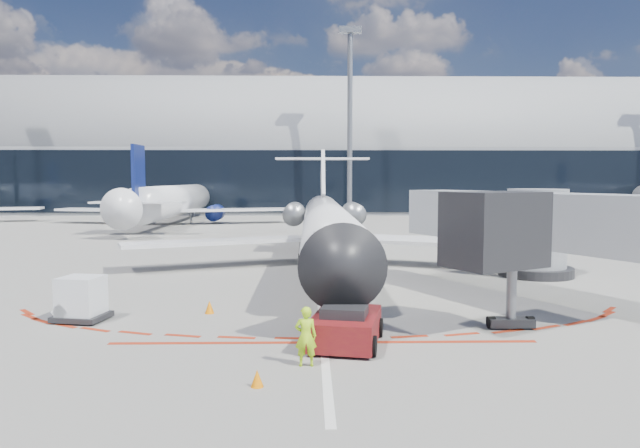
{
  "coord_description": "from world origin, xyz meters",
  "views": [
    {
      "loc": [
        -0.45,
        -29.76,
        5.34
      ],
      "look_at": [
        0.07,
        -1.08,
        3.07
      ],
      "focal_mm": 32.0,
      "sensor_mm": 36.0,
      "label": 1
    }
  ],
  "objects_px": {
    "uld_container": "(81,299)",
    "ramp_worker": "(306,336)",
    "regional_jet": "(327,226)",
    "pushback_tug": "(346,327)"
  },
  "relations": [
    {
      "from": "uld_container",
      "to": "ramp_worker",
      "type": "bearing_deg",
      "value": -21.56
    },
    {
      "from": "regional_jet",
      "to": "ramp_worker",
      "type": "bearing_deg",
      "value": -93.7
    },
    {
      "from": "ramp_worker",
      "to": "uld_container",
      "type": "height_order",
      "value": "ramp_worker"
    },
    {
      "from": "pushback_tug",
      "to": "ramp_worker",
      "type": "xyz_separation_m",
      "value": [
        -1.28,
        -2.09,
        0.28
      ]
    },
    {
      "from": "ramp_worker",
      "to": "uld_container",
      "type": "xyz_separation_m",
      "value": [
        -8.49,
        5.37,
        -0.03
      ]
    },
    {
      "from": "regional_jet",
      "to": "pushback_tug",
      "type": "height_order",
      "value": "regional_jet"
    },
    {
      "from": "regional_jet",
      "to": "ramp_worker",
      "type": "distance_m",
      "value": 18.21
    },
    {
      "from": "regional_jet",
      "to": "ramp_worker",
      "type": "height_order",
      "value": "regional_jet"
    },
    {
      "from": "pushback_tug",
      "to": "uld_container",
      "type": "xyz_separation_m",
      "value": [
        -9.77,
        3.27,
        0.25
      ]
    },
    {
      "from": "pushback_tug",
      "to": "uld_container",
      "type": "bearing_deg",
      "value": 173.7
    }
  ]
}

